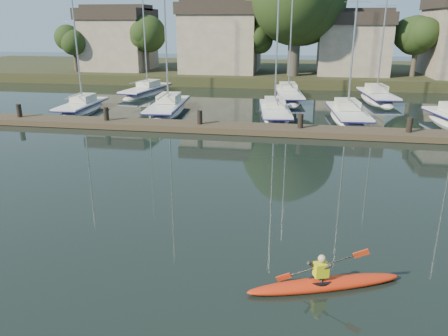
% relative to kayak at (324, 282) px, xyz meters
% --- Properties ---
extents(ground, '(160.00, 160.00, 0.00)m').
position_rel_kayak_xyz_m(ground, '(-3.75, 1.70, -0.15)').
color(ground, black).
rests_on(ground, ground).
extents(kayak, '(3.91, 1.89, 1.27)m').
position_rel_kayak_xyz_m(kayak, '(0.00, 0.00, 0.00)').
color(kayak, red).
rests_on(kayak, ground).
extents(dock, '(34.00, 2.00, 1.80)m').
position_rel_kayak_xyz_m(dock, '(-3.75, 15.70, 0.05)').
color(dock, '#443627').
rests_on(dock, ground).
extents(sailboat_0, '(2.16, 6.98, 10.98)m').
position_rel_kayak_xyz_m(sailboat_0, '(-16.81, 20.27, -0.33)').
color(sailboat_0, silver).
rests_on(sailboat_0, ground).
extents(sailboat_1, '(2.78, 8.72, 14.03)m').
position_rel_kayak_xyz_m(sailboat_1, '(-10.37, 20.96, -0.34)').
color(sailboat_1, silver).
rests_on(sailboat_1, ground).
extents(sailboat_2, '(3.04, 8.64, 14.00)m').
position_rel_kayak_xyz_m(sailboat_2, '(-2.55, 20.81, -0.33)').
color(sailboat_2, silver).
rests_on(sailboat_2, ground).
extents(sailboat_3, '(2.85, 8.19, 12.95)m').
position_rel_kayak_xyz_m(sailboat_3, '(2.39, 20.59, -0.35)').
color(sailboat_3, silver).
rests_on(sailboat_3, ground).
extents(sailboat_5, '(3.17, 8.69, 14.06)m').
position_rel_kayak_xyz_m(sailboat_5, '(-14.83, 28.88, -0.33)').
color(sailboat_5, silver).
rests_on(sailboat_5, ground).
extents(sailboat_6, '(3.20, 9.85, 15.39)m').
position_rel_kayak_xyz_m(sailboat_6, '(-1.88, 28.81, -0.33)').
color(sailboat_6, silver).
rests_on(sailboat_6, ground).
extents(sailboat_7, '(3.02, 8.28, 13.05)m').
position_rel_kayak_xyz_m(sailboat_7, '(5.53, 28.91, -0.35)').
color(sailboat_7, silver).
rests_on(sailboat_7, ground).
extents(shore, '(90.00, 25.25, 12.75)m').
position_rel_kayak_xyz_m(shore, '(-2.14, 41.98, 3.07)').
color(shore, '#262F17').
rests_on(shore, ground).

